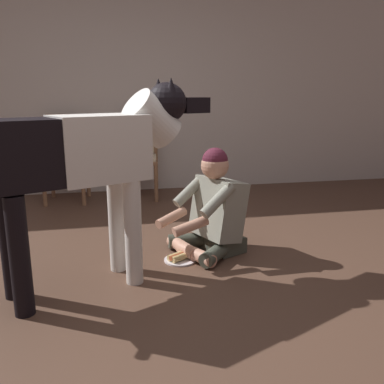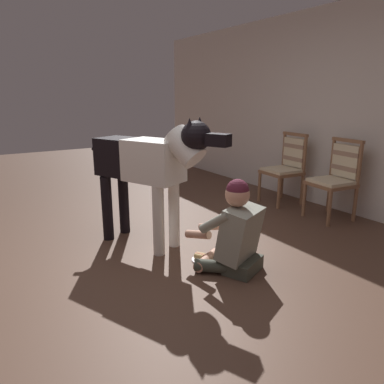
# 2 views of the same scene
# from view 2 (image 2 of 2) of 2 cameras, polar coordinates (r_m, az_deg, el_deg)

# --- Properties ---
(ground_plane) EXTENTS (15.32, 15.32, 0.00)m
(ground_plane) POSITION_cam_2_polar(r_m,az_deg,el_deg) (3.40, -6.85, -11.17)
(ground_plane) COLOR brown
(back_wall) EXTENTS (8.85, 0.10, 2.60)m
(back_wall) POSITION_cam_2_polar(r_m,az_deg,el_deg) (5.03, 24.53, 11.50)
(back_wall) COLOR silver
(back_wall) RESTS_ON ground
(dining_chair_left_of_pair) EXTENTS (0.50, 0.50, 0.98)m
(dining_chair_left_of_pair) POSITION_cam_2_polar(r_m,az_deg,el_deg) (5.28, 14.59, 4.15)
(dining_chair_left_of_pair) COLOR #8B6042
(dining_chair_left_of_pair) RESTS_ON ground
(dining_chair_right_of_pair) EXTENTS (0.51, 0.51, 0.98)m
(dining_chair_right_of_pair) POSITION_cam_2_polar(r_m,az_deg,el_deg) (4.77, 21.74, 2.45)
(dining_chair_right_of_pair) COLOR #8B6042
(dining_chair_right_of_pair) RESTS_ON ground
(person_sitting_on_floor) EXTENTS (0.72, 0.62, 0.82)m
(person_sitting_on_floor) POSITION_cam_2_polar(r_m,az_deg,el_deg) (3.18, 6.68, -6.46)
(person_sitting_on_floor) COLOR #44493D
(person_sitting_on_floor) RESTS_ON ground
(large_dog) EXTENTS (1.55, 0.79, 1.31)m
(large_dog) POSITION_cam_2_polar(r_m,az_deg,el_deg) (3.55, -6.82, 4.34)
(large_dog) COLOR silver
(large_dog) RESTS_ON ground
(hot_dog_on_plate) EXTENTS (0.24, 0.24, 0.06)m
(hot_dog_on_plate) POSITION_cam_2_polar(r_m,az_deg,el_deg) (3.44, 1.97, -10.25)
(hot_dog_on_plate) COLOR white
(hot_dog_on_plate) RESTS_ON ground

